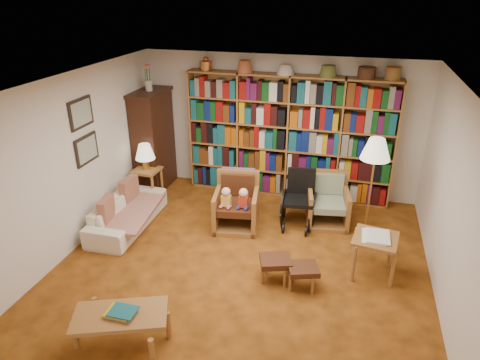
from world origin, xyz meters
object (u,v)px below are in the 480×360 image
(wheelchair, at_px, (299,200))
(footstool_a, at_px, (276,262))
(sofa, at_px, (127,213))
(coffee_table, at_px, (121,318))
(side_table_lamp, at_px, (147,177))
(armchair_sage, at_px, (328,204))
(armchair_leather, at_px, (238,204))
(footstool_b, at_px, (303,270))
(side_table_papers, at_px, (375,243))
(floor_lamp, at_px, (375,153))

(wheelchair, bearing_deg, footstool_a, -92.82)
(sofa, relative_size, coffee_table, 1.51)
(side_table_lamp, relative_size, armchair_sage, 0.73)
(armchair_sage, xyz_separation_m, coffee_table, (-1.91, -3.28, 0.04))
(sofa, relative_size, footstool_a, 3.43)
(coffee_table, bearing_deg, sofa, 117.43)
(wheelchair, distance_m, footstool_a, 1.58)
(armchair_leather, bearing_deg, sofa, -162.36)
(footstool_b, bearing_deg, sofa, 164.71)
(side_table_lamp, xyz_separation_m, coffee_table, (1.27, -3.20, -0.10))
(wheelchair, distance_m, side_table_papers, 1.58)
(armchair_sage, bearing_deg, footstool_b, -94.97)
(sofa, xyz_separation_m, armchair_leather, (1.68, 0.54, 0.12))
(footstool_a, bearing_deg, sofa, 163.78)
(sofa, bearing_deg, floor_lamp, -80.47)
(armchair_sage, bearing_deg, floor_lamp, -30.72)
(armchair_leather, relative_size, floor_lamp, 0.54)
(armchair_leather, bearing_deg, coffee_table, -100.44)
(wheelchair, xyz_separation_m, floor_lamp, (1.05, -0.16, 0.97))
(side_table_papers, distance_m, footstool_a, 1.33)
(sofa, bearing_deg, side_table_lamp, 5.26)
(armchair_leather, height_order, footstool_a, armchair_leather)
(side_table_papers, bearing_deg, wheelchair, 136.40)
(sofa, relative_size, side_table_papers, 2.62)
(footstool_a, bearing_deg, armchair_leather, 124.16)
(footstool_a, bearing_deg, side_table_papers, 21.41)
(side_table_lamp, bearing_deg, floor_lamp, -4.21)
(wheelchair, relative_size, floor_lamp, 0.57)
(coffee_table, bearing_deg, footstool_a, 47.59)
(footstool_b, bearing_deg, footstool_a, 171.40)
(armchair_sage, relative_size, side_table_papers, 1.30)
(sofa, height_order, side_table_papers, side_table_papers)
(footstool_a, distance_m, footstool_b, 0.37)
(armchair_sage, relative_size, footstool_a, 1.70)
(wheelchair, distance_m, coffee_table, 3.41)
(side_table_lamp, xyz_separation_m, footstool_b, (3.02, -1.74, -0.19))
(armchair_leather, height_order, coffee_table, armchair_leather)
(side_table_papers, height_order, coffee_table, side_table_papers)
(armchair_leather, bearing_deg, wheelchair, 17.31)
(floor_lamp, distance_m, footstool_a, 2.12)
(side_table_papers, bearing_deg, armchair_sage, 118.42)
(footstool_a, bearing_deg, wheelchair, 87.18)
(armchair_leather, distance_m, wheelchair, 0.99)
(side_table_papers, xyz_separation_m, footstool_a, (-1.22, -0.48, -0.21))
(footstool_b, height_order, coffee_table, coffee_table)
(armchair_sage, bearing_deg, armchair_leather, -160.55)
(side_table_papers, xyz_separation_m, footstool_b, (-0.86, -0.54, -0.22))
(floor_lamp, bearing_deg, footstool_a, -128.70)
(side_table_lamp, relative_size, wheelchair, 0.65)
(floor_lamp, xyz_separation_m, footstool_a, (-1.13, -1.41, -1.11))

